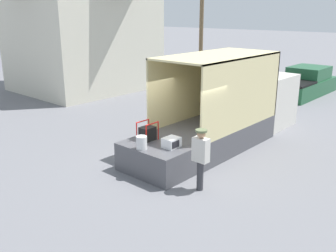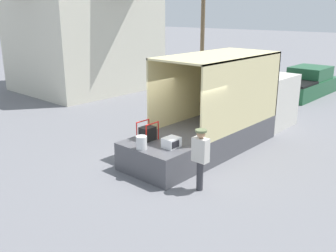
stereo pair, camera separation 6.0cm
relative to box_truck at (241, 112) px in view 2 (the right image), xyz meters
The scene contains 10 objects.
ground_plane 4.08m from the box_truck, behind, with size 160.00×160.00×0.00m, color slate.
box_truck is the anchor object (origin of this frame).
tailgate_deck 4.73m from the box_truck, behind, with size 1.45×2.09×0.87m, color #4C4C51.
microwave 4.58m from the box_truck, behind, with size 0.47×0.40×0.29m.
portable_generator 4.58m from the box_truck, behind, with size 0.55×0.44×0.58m.
orange_bucket 5.23m from the box_truck, behind, with size 0.31×0.31×0.38m.
worker_person 5.06m from the box_truck, 160.59° to the right, with size 0.31×0.44×1.71m.
pickup_truck_green 8.94m from the box_truck, ahead, with size 5.22×2.03×1.56m.
house_backdrop 12.63m from the box_truck, 82.11° to the left, with size 7.69×6.88×8.30m.
utility_pole 12.98m from the box_truck, 43.97° to the left, with size 1.80×0.28×7.99m.
Camera 2 is at (-8.18, -7.19, 4.64)m, focal length 40.00 mm.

